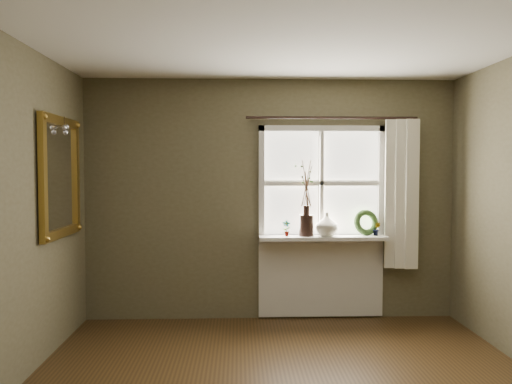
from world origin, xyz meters
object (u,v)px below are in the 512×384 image
object	(u,v)px
dark_jug	(306,225)
wreath	(366,225)
gilt_mirror	(60,177)
cream_vase	(327,224)

from	to	relation	value
dark_jug	wreath	world-z (taller)	wreath
wreath	gilt_mirror	xyz separation A→B (m)	(-2.99, -0.72, 0.54)
cream_vase	wreath	distance (m)	0.43
wreath	gilt_mirror	size ratio (longest dim) A/B	0.26
gilt_mirror	cream_vase	bearing A→B (deg)	14.93
dark_jug	wreath	xyz separation A→B (m)	(0.65, 0.04, -0.01)
dark_jug	cream_vase	xyz separation A→B (m)	(0.22, 0.00, 0.01)
dark_jug	wreath	bearing A→B (deg)	3.51
cream_vase	dark_jug	bearing A→B (deg)	180.00
cream_vase	wreath	bearing A→B (deg)	5.30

